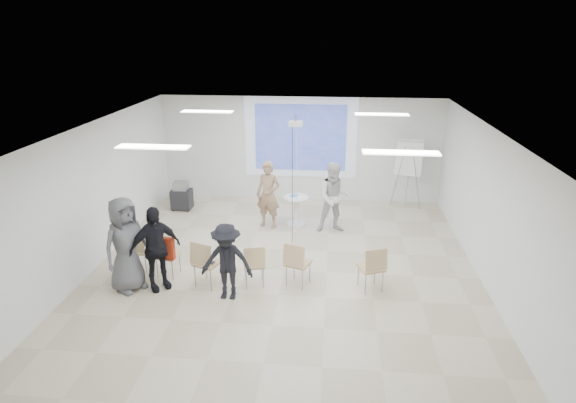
# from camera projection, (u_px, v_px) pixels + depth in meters

# --- Properties ---
(floor) EXTENTS (8.00, 9.00, 0.10)m
(floor) POSITION_uv_depth(u_px,v_px,m) (284.00, 272.00, 10.14)
(floor) COLOR beige
(floor) RESTS_ON ground
(ceiling) EXTENTS (8.00, 9.00, 0.10)m
(ceiling) POSITION_uv_depth(u_px,v_px,m) (284.00, 126.00, 9.08)
(ceiling) COLOR white
(ceiling) RESTS_ON wall_back
(wall_back) EXTENTS (8.00, 0.10, 3.00)m
(wall_back) POSITION_uv_depth(u_px,v_px,m) (301.00, 149.00, 13.86)
(wall_back) COLOR silver
(wall_back) RESTS_ON floor
(wall_left) EXTENTS (0.10, 9.00, 3.00)m
(wall_left) POSITION_uv_depth(u_px,v_px,m) (90.00, 197.00, 9.97)
(wall_left) COLOR silver
(wall_left) RESTS_ON floor
(wall_right) EXTENTS (0.10, 9.00, 3.00)m
(wall_right) POSITION_uv_depth(u_px,v_px,m) (493.00, 210.00, 9.24)
(wall_right) COLOR silver
(wall_right) RESTS_ON floor
(projection_halo) EXTENTS (3.20, 0.01, 2.30)m
(projection_halo) POSITION_uv_depth(u_px,v_px,m) (300.00, 138.00, 13.68)
(projection_halo) COLOR silver
(projection_halo) RESTS_ON wall_back
(projection_image) EXTENTS (2.60, 0.01, 1.90)m
(projection_image) POSITION_uv_depth(u_px,v_px,m) (300.00, 138.00, 13.67)
(projection_image) COLOR #3345AE
(projection_image) RESTS_ON wall_back
(pedestal_table) EXTENTS (0.81, 0.81, 0.78)m
(pedestal_table) POSITION_uv_depth(u_px,v_px,m) (296.00, 209.00, 12.30)
(pedestal_table) COLOR white
(pedestal_table) RESTS_ON floor
(player_left) EXTENTS (0.80, 0.64, 1.93)m
(player_left) POSITION_uv_depth(u_px,v_px,m) (268.00, 190.00, 12.02)
(player_left) COLOR #A07E62
(player_left) RESTS_ON floor
(player_right) EXTENTS (1.05, 0.89, 1.96)m
(player_right) POSITION_uv_depth(u_px,v_px,m) (335.00, 194.00, 11.75)
(player_right) COLOR silver
(player_right) RESTS_ON floor
(controller_left) EXTENTS (0.07, 0.13, 0.04)m
(controller_left) POSITION_uv_depth(u_px,v_px,m) (276.00, 176.00, 12.13)
(controller_left) COLOR white
(controller_left) RESTS_ON player_left
(controller_right) EXTENTS (0.06, 0.14, 0.04)m
(controller_right) POSITION_uv_depth(u_px,v_px,m) (328.00, 177.00, 11.88)
(controller_right) COLOR silver
(controller_right) RESTS_ON player_right
(chair_far_left) EXTENTS (0.44, 0.47, 0.86)m
(chair_far_left) POSITION_uv_depth(u_px,v_px,m) (139.00, 248.00, 9.94)
(chair_far_left) COLOR tan
(chair_far_left) RESTS_ON floor
(chair_left_mid) EXTENTS (0.47, 0.50, 0.89)m
(chair_left_mid) POSITION_uv_depth(u_px,v_px,m) (166.00, 253.00, 9.68)
(chair_left_mid) COLOR tan
(chair_left_mid) RESTS_ON floor
(chair_left_inner) EXTENTS (0.60, 0.62, 0.97)m
(chair_left_inner) POSITION_uv_depth(u_px,v_px,m) (205.00, 260.00, 9.29)
(chair_left_inner) COLOR tan
(chair_left_inner) RESTS_ON floor
(chair_center) EXTENTS (0.50, 0.53, 0.88)m
(chair_center) POSITION_uv_depth(u_px,v_px,m) (254.00, 262.00, 9.33)
(chair_center) COLOR tan
(chair_center) RESTS_ON floor
(chair_right_inner) EXTENTS (0.57, 0.59, 0.92)m
(chair_right_inner) POSITION_uv_depth(u_px,v_px,m) (296.00, 261.00, 9.33)
(chair_right_inner) COLOR tan
(chair_right_inner) RESTS_ON floor
(chair_right_far) EXTENTS (0.57, 0.59, 0.93)m
(chair_right_far) POSITION_uv_depth(u_px,v_px,m) (373.00, 266.00, 9.14)
(chair_right_far) COLOR tan
(chair_right_far) RESTS_ON floor
(red_jacket) EXTENTS (0.49, 0.17, 0.46)m
(red_jacket) POSITION_uv_depth(u_px,v_px,m) (163.00, 248.00, 9.47)
(red_jacket) COLOR #A82B14
(red_jacket) RESTS_ON chair_left_mid
(laptop) EXTENTS (0.42, 0.37, 0.03)m
(laptop) POSITION_uv_depth(u_px,v_px,m) (208.00, 261.00, 9.39)
(laptop) COLOR black
(laptop) RESTS_ON chair_left_inner
(audience_left) EXTENTS (1.30, 1.24, 1.94)m
(audience_left) POSITION_uv_depth(u_px,v_px,m) (155.00, 243.00, 9.12)
(audience_left) COLOR black
(audience_left) RESTS_ON floor
(audience_mid) EXTENTS (1.11, 0.63, 1.69)m
(audience_mid) POSITION_uv_depth(u_px,v_px,m) (227.00, 257.00, 8.82)
(audience_mid) COLOR black
(audience_mid) RESTS_ON floor
(audience_outer) EXTENTS (1.14, 1.23, 2.11)m
(audience_outer) POSITION_uv_depth(u_px,v_px,m) (125.00, 239.00, 9.06)
(audience_outer) COLOR #5D5D62
(audience_outer) RESTS_ON floor
(flipchart_easel) EXTENTS (0.82, 0.64, 1.96)m
(flipchart_easel) POSITION_uv_depth(u_px,v_px,m) (409.00, 158.00, 13.11)
(flipchart_easel) COLOR #96999E
(flipchart_easel) RESTS_ON floor
(av_cart) EXTENTS (0.55, 0.44, 0.81)m
(av_cart) POSITION_uv_depth(u_px,v_px,m) (182.00, 197.00, 13.39)
(av_cart) COLOR black
(av_cart) RESTS_ON floor
(ceiling_projector) EXTENTS (0.30, 0.25, 3.00)m
(ceiling_projector) POSITION_uv_depth(u_px,v_px,m) (296.00, 130.00, 10.58)
(ceiling_projector) COLOR white
(ceiling_projector) RESTS_ON ceiling
(fluor_panel_nw) EXTENTS (1.20, 0.30, 0.02)m
(fluor_panel_nw) POSITION_uv_depth(u_px,v_px,m) (207.00, 112.00, 11.15)
(fluor_panel_nw) COLOR white
(fluor_panel_nw) RESTS_ON ceiling
(fluor_panel_ne) EXTENTS (1.20, 0.30, 0.02)m
(fluor_panel_ne) POSITION_uv_depth(u_px,v_px,m) (382.00, 114.00, 10.79)
(fluor_panel_ne) COLOR white
(fluor_panel_ne) RESTS_ON ceiling
(fluor_panel_sw) EXTENTS (1.20, 0.30, 0.02)m
(fluor_panel_sw) POSITION_uv_depth(u_px,v_px,m) (153.00, 147.00, 7.88)
(fluor_panel_sw) COLOR white
(fluor_panel_sw) RESTS_ON ceiling
(fluor_panel_se) EXTENTS (1.20, 0.30, 0.02)m
(fluor_panel_se) POSITION_uv_depth(u_px,v_px,m) (401.00, 153.00, 7.52)
(fluor_panel_se) COLOR white
(fluor_panel_se) RESTS_ON ceiling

